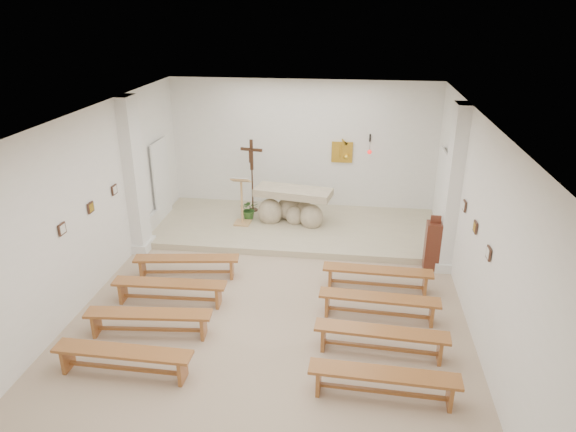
# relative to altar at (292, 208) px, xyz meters

# --- Properties ---
(ground) EXTENTS (7.00, 10.00, 0.00)m
(ground) POSITION_rel_altar_xyz_m (0.10, -3.68, -0.52)
(ground) COLOR tan
(ground) RESTS_ON ground
(wall_left) EXTENTS (0.02, 10.00, 3.50)m
(wall_left) POSITION_rel_altar_xyz_m (-3.39, -3.68, 1.23)
(wall_left) COLOR white
(wall_left) RESTS_ON ground
(wall_right) EXTENTS (0.02, 10.00, 3.50)m
(wall_right) POSITION_rel_altar_xyz_m (3.59, -3.68, 1.23)
(wall_right) COLOR white
(wall_right) RESTS_ON ground
(wall_back) EXTENTS (7.00, 0.02, 3.50)m
(wall_back) POSITION_rel_altar_xyz_m (0.10, 1.31, 1.23)
(wall_back) COLOR white
(wall_back) RESTS_ON ground
(ceiling) EXTENTS (7.00, 10.00, 0.02)m
(ceiling) POSITION_rel_altar_xyz_m (0.10, -3.68, 2.97)
(ceiling) COLOR silver
(ceiling) RESTS_ON wall_back
(sanctuary_platform) EXTENTS (6.98, 3.00, 0.15)m
(sanctuary_platform) POSITION_rel_altar_xyz_m (0.10, -0.18, -0.45)
(sanctuary_platform) COLOR #BEB292
(sanctuary_platform) RESTS_ON ground
(pilaster_left) EXTENTS (0.26, 0.55, 3.50)m
(pilaster_left) POSITION_rel_altar_xyz_m (-3.27, -1.68, 1.23)
(pilaster_left) COLOR white
(pilaster_left) RESTS_ON ground
(pilaster_right) EXTENTS (0.26, 0.55, 3.50)m
(pilaster_right) POSITION_rel_altar_xyz_m (3.47, -1.68, 1.23)
(pilaster_right) COLOR white
(pilaster_right) RESTS_ON ground
(gold_wall_relief) EXTENTS (0.55, 0.04, 0.55)m
(gold_wall_relief) POSITION_rel_altar_xyz_m (1.15, 1.28, 1.13)
(gold_wall_relief) COLOR gold
(gold_wall_relief) RESTS_ON wall_back
(sanctuary_lamp) EXTENTS (0.11, 0.36, 0.44)m
(sanctuary_lamp) POSITION_rel_altar_xyz_m (1.85, 1.03, 1.29)
(sanctuary_lamp) COLOR black
(sanctuary_lamp) RESTS_ON wall_back
(station_frame_left_front) EXTENTS (0.03, 0.20, 0.20)m
(station_frame_left_front) POSITION_rel_altar_xyz_m (-3.37, -4.48, 1.20)
(station_frame_left_front) COLOR #3F261B
(station_frame_left_front) RESTS_ON wall_left
(station_frame_left_mid) EXTENTS (0.03, 0.20, 0.20)m
(station_frame_left_mid) POSITION_rel_altar_xyz_m (-3.37, -3.48, 1.20)
(station_frame_left_mid) COLOR #3F261B
(station_frame_left_mid) RESTS_ON wall_left
(station_frame_left_rear) EXTENTS (0.03, 0.20, 0.20)m
(station_frame_left_rear) POSITION_rel_altar_xyz_m (-3.37, -2.48, 1.20)
(station_frame_left_rear) COLOR #3F261B
(station_frame_left_rear) RESTS_ON wall_left
(station_frame_right_front) EXTENTS (0.03, 0.20, 0.20)m
(station_frame_right_front) POSITION_rel_altar_xyz_m (3.57, -4.48, 1.20)
(station_frame_right_front) COLOR #3F261B
(station_frame_right_front) RESTS_ON wall_right
(station_frame_right_mid) EXTENTS (0.03, 0.20, 0.20)m
(station_frame_right_mid) POSITION_rel_altar_xyz_m (3.57, -3.48, 1.20)
(station_frame_right_mid) COLOR #3F261B
(station_frame_right_mid) RESTS_ON wall_right
(station_frame_right_rear) EXTENTS (0.03, 0.20, 0.20)m
(station_frame_right_rear) POSITION_rel_altar_xyz_m (3.57, -2.48, 1.20)
(station_frame_right_rear) COLOR #3F261B
(station_frame_right_rear) RESTS_ON wall_right
(radiator_left) EXTENTS (0.10, 0.85, 0.52)m
(radiator_left) POSITION_rel_altar_xyz_m (-3.33, -0.98, -0.25)
(radiator_left) COLOR silver
(radiator_left) RESTS_ON ground
(radiator_right) EXTENTS (0.10, 0.85, 0.52)m
(radiator_right) POSITION_rel_altar_xyz_m (3.53, -0.98, -0.25)
(radiator_right) COLOR silver
(radiator_right) RESTS_ON ground
(altar) EXTENTS (1.97, 1.04, 0.97)m
(altar) POSITION_rel_altar_xyz_m (0.00, 0.00, 0.00)
(altar) COLOR #C1B193
(altar) RESTS_ON sanctuary_platform
(lectern) EXTENTS (0.47, 0.40, 1.27)m
(lectern) POSITION_rel_altar_xyz_m (-1.22, -0.30, 0.25)
(lectern) COLOR tan
(lectern) RESTS_ON sanctuary_platform
(crucifix_stand) EXTENTS (0.58, 0.25, 1.92)m
(crucifix_stand) POSITION_rel_altar_xyz_m (-1.13, 0.62, 0.74)
(crucifix_stand) COLOR #3D2113
(crucifix_stand) RESTS_ON sanctuary_platform
(potted_plant) EXTENTS (0.56, 0.52, 0.52)m
(potted_plant) POSITION_rel_altar_xyz_m (-1.11, 0.05, -0.11)
(potted_plant) COLOR #325E25
(potted_plant) RESTS_ON sanctuary_platform
(donation_pedestal) EXTENTS (0.33, 0.33, 1.22)m
(donation_pedestal) POSITION_rel_altar_xyz_m (3.20, -1.78, 0.01)
(donation_pedestal) COLOR #582219
(donation_pedestal) RESTS_ON ground
(bench_left_front) EXTENTS (2.16, 0.63, 0.45)m
(bench_left_front) POSITION_rel_altar_xyz_m (-1.83, -2.83, -0.18)
(bench_left_front) COLOR #9D582D
(bench_left_front) RESTS_ON ground
(bench_right_front) EXTENTS (2.14, 0.40, 0.45)m
(bench_right_front) POSITION_rel_altar_xyz_m (2.03, -2.83, -0.18)
(bench_right_front) COLOR #9D582D
(bench_right_front) RESTS_ON ground
(bench_left_second) EXTENTS (2.14, 0.43, 0.45)m
(bench_left_second) POSITION_rel_altar_xyz_m (-1.83, -3.85, -0.18)
(bench_left_second) COLOR #9D582D
(bench_left_second) RESTS_ON ground
(bench_right_second) EXTENTS (2.14, 0.45, 0.45)m
(bench_right_second) POSITION_rel_altar_xyz_m (2.03, -3.85, -0.18)
(bench_right_second) COLOR #9D582D
(bench_right_second) RESTS_ON ground
(bench_left_third) EXTENTS (2.15, 0.53, 0.45)m
(bench_left_third) POSITION_rel_altar_xyz_m (-1.83, -4.87, -0.18)
(bench_left_third) COLOR #9D582D
(bench_left_third) RESTS_ON ground
(bench_right_third) EXTENTS (2.15, 0.46, 0.45)m
(bench_right_third) POSITION_rel_altar_xyz_m (2.03, -4.87, -0.18)
(bench_right_third) COLOR #9D582D
(bench_right_third) RESTS_ON ground
(bench_left_fourth) EXTENTS (2.13, 0.37, 0.45)m
(bench_left_fourth) POSITION_rel_altar_xyz_m (-1.83, -5.89, -0.18)
(bench_left_fourth) COLOR #9D582D
(bench_left_fourth) RESTS_ON ground
(bench_right_fourth) EXTENTS (2.14, 0.42, 0.45)m
(bench_right_fourth) POSITION_rel_altar_xyz_m (2.03, -5.89, -0.18)
(bench_right_fourth) COLOR #9D582D
(bench_right_fourth) RESTS_ON ground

